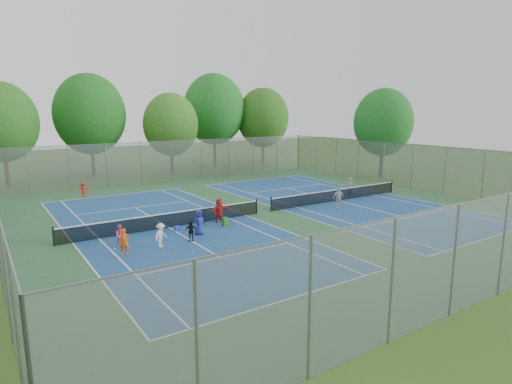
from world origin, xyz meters
TOP-DOWN VIEW (x-y plane):
  - ground at (0.00, 0.00)m, footprint 120.00×120.00m
  - court_pad at (0.00, 0.00)m, footprint 32.00×32.00m
  - court_left at (-7.00, 0.00)m, footprint 10.97×23.77m
  - court_right at (7.00, 0.00)m, footprint 10.97×23.77m
  - net_left at (-7.00, 0.00)m, footprint 12.87×0.10m
  - net_right at (7.00, 0.00)m, footprint 12.87×0.10m
  - fence_north at (0.00, 16.00)m, footprint 32.00×0.10m
  - fence_south at (0.00, -16.00)m, footprint 32.00×0.10m
  - fence_east at (16.00, 0.00)m, footprint 0.10×32.00m
  - tree_nw at (-14.00, 22.00)m, footprint 6.40×6.40m
  - tree_nl at (-6.00, 23.00)m, footprint 7.20×7.20m
  - tree_nc at (2.00, 21.00)m, footprint 6.00×6.00m
  - tree_nr at (9.00, 24.00)m, footprint 7.60×7.60m
  - tree_ne at (15.00, 22.00)m, footprint 6.60×6.60m
  - tree_side_e at (19.00, 6.00)m, footprint 6.00×6.00m
  - ball_crate at (-6.85, -0.90)m, footprint 0.34×0.34m
  - ball_hopper at (-4.02, -1.63)m, footprint 0.32×0.32m
  - student_a at (-10.71, -3.46)m, footprint 0.57×0.46m
  - student_b at (-10.43, -1.87)m, footprint 0.64×0.55m
  - student_c at (-8.75, -3.25)m, footprint 0.95×0.82m
  - student_d at (-7.00, -3.15)m, footprint 0.69×0.58m
  - student_e at (-6.12, -2.35)m, footprint 0.78×0.57m
  - student_f at (-3.84, -0.60)m, footprint 1.49×0.67m
  - child_far_baseline at (-9.29, 12.44)m, footprint 0.85×0.53m
  - instructor at (8.96, 0.66)m, footprint 0.69×0.64m
  - teen_court_b at (5.13, -2.00)m, footprint 0.99×0.55m
  - tennis_ball_0 at (-8.31, -3.87)m, footprint 0.07×0.07m
  - tennis_ball_1 at (-6.34, -1.96)m, footprint 0.07×0.07m
  - tennis_ball_2 at (-7.70, -4.83)m, footprint 0.07×0.07m
  - tennis_ball_3 at (-3.25, -2.00)m, footprint 0.07×0.07m
  - tennis_ball_4 at (-6.07, -3.96)m, footprint 0.07×0.07m
  - tennis_ball_5 at (-10.91, -2.34)m, footprint 0.07×0.07m
  - tennis_ball_6 at (-6.81, -6.45)m, footprint 0.07×0.07m
  - tennis_ball_7 at (-8.83, -6.94)m, footprint 0.07×0.07m
  - tennis_ball_8 at (-7.78, -6.39)m, footprint 0.07×0.07m
  - tennis_ball_9 at (-11.31, -1.16)m, footprint 0.07×0.07m
  - tennis_ball_10 at (-5.94, -5.13)m, footprint 0.07×0.07m

SIDE VIEW (x-z plane):
  - ground at x=0.00m, z-range 0.00..0.00m
  - court_pad at x=0.00m, z-range 0.00..0.01m
  - court_left at x=-7.00m, z-range 0.01..0.02m
  - court_right at x=7.00m, z-range 0.01..0.02m
  - tennis_ball_0 at x=-8.31m, z-range 0.00..0.07m
  - tennis_ball_1 at x=-6.34m, z-range 0.00..0.07m
  - tennis_ball_2 at x=-7.70m, z-range 0.00..0.07m
  - tennis_ball_3 at x=-3.25m, z-range 0.00..0.07m
  - tennis_ball_4 at x=-6.07m, z-range 0.00..0.07m
  - tennis_ball_5 at x=-10.91m, z-range 0.00..0.07m
  - tennis_ball_6 at x=-6.81m, z-range 0.00..0.07m
  - tennis_ball_7 at x=-8.83m, z-range 0.00..0.07m
  - tennis_ball_8 at x=-7.78m, z-range 0.00..0.07m
  - tennis_ball_9 at x=-11.31m, z-range 0.00..0.07m
  - tennis_ball_10 at x=-5.94m, z-range 0.00..0.07m
  - ball_crate at x=-6.85m, z-range 0.00..0.28m
  - ball_hopper at x=-4.02m, z-range 0.00..0.57m
  - net_left at x=-7.00m, z-range 0.00..0.91m
  - net_right at x=7.00m, z-range 0.00..0.91m
  - student_d at x=-7.00m, z-range 0.00..1.11m
  - student_b at x=-10.43m, z-range 0.00..1.14m
  - child_far_baseline at x=-9.29m, z-range 0.00..1.26m
  - student_c at x=-8.75m, z-range 0.00..1.28m
  - student_a at x=-10.71m, z-range 0.00..1.35m
  - student_e at x=-6.12m, z-range 0.00..1.46m
  - student_f at x=-3.84m, z-range 0.00..1.55m
  - instructor at x=8.96m, z-range 0.00..1.58m
  - teen_court_b at x=5.13m, z-range 0.00..1.61m
  - fence_north at x=0.00m, z-range 0.00..4.00m
  - fence_south at x=0.00m, z-range 0.00..4.00m
  - fence_east at x=16.00m, z-range 0.00..4.00m
  - tree_nc at x=2.00m, z-range 0.97..9.82m
  - tree_side_e at x=19.00m, z-range 1.14..10.34m
  - tree_nw at x=-14.00m, z-range 1.10..10.68m
  - tree_ne at x=15.00m, z-range 1.08..10.85m
  - tree_nl at x=-6.00m, z-range 1.20..11.89m
  - tree_nr at x=9.00m, z-range 1.33..12.75m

